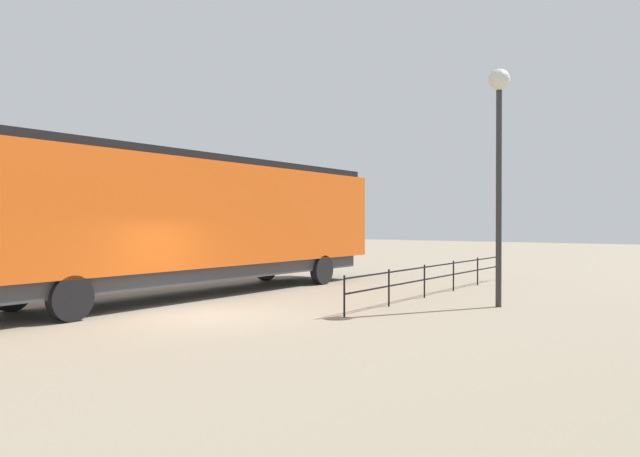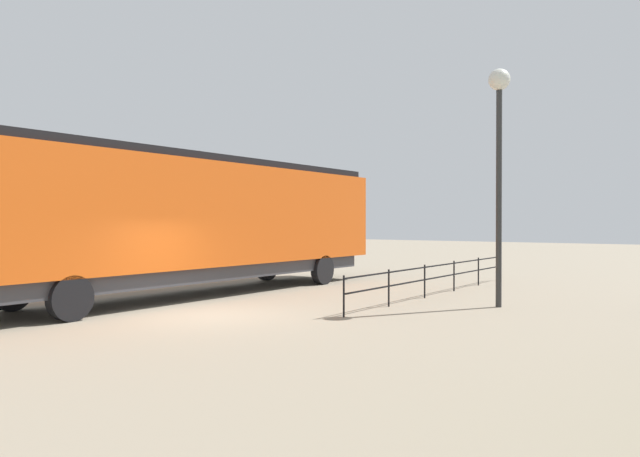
{
  "view_description": "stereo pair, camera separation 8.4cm",
  "coord_description": "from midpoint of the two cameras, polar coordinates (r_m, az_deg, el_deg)",
  "views": [
    {
      "loc": [
        10.9,
        -10.43,
        2.34
      ],
      "look_at": [
        0.87,
        3.69,
        2.17
      ],
      "focal_mm": 33.28,
      "sensor_mm": 36.0,
      "label": 1
    },
    {
      "loc": [
        10.96,
        -10.39,
        2.34
      ],
      "look_at": [
        0.87,
        3.69,
        2.17
      ],
      "focal_mm": 33.28,
      "sensor_mm": 36.0,
      "label": 2
    }
  ],
  "objects": [
    {
      "name": "ground_plane",
      "position": [
        15.27,
        -11.01,
        -8.25
      ],
      "size": [
        120.0,
        120.0,
        0.0
      ],
      "primitive_type": "plane",
      "color": "gray"
    },
    {
      "name": "platform_fence",
      "position": [
        19.7,
        11.31,
        -4.24
      ],
      "size": [
        0.05,
        11.44,
        1.04
      ],
      "color": "black",
      "rests_on": "ground_plane"
    },
    {
      "name": "locomotive",
      "position": [
        19.75,
        -11.05,
        0.94
      ],
      "size": [
        3.08,
        16.1,
        4.43
      ],
      "color": "#D15114",
      "rests_on": "ground_plane"
    },
    {
      "name": "lamp_post",
      "position": [
        17.3,
        16.7,
        9.07
      ],
      "size": [
        0.59,
        0.59,
        6.58
      ],
      "color": "#2D2D2D",
      "rests_on": "ground_plane"
    }
  ]
}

